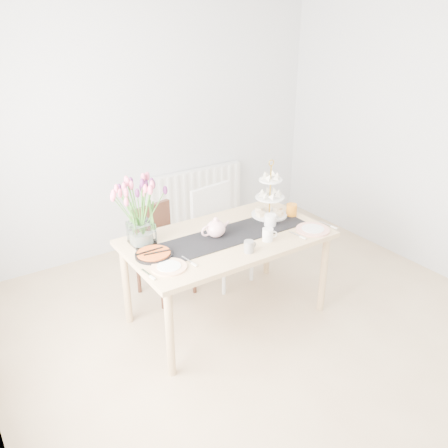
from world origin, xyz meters
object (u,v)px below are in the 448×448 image
chair_white (219,227)px  mug_orange (292,210)px  tulip_vase (139,201)px  dining_table (227,245)px  mug_grey (249,247)px  mug_white (268,235)px  radiator (195,195)px  cake_stand (270,202)px  teapot (216,229)px  plate_left (169,267)px  cream_jug (270,220)px  tart_tin (154,254)px  plate_right (313,230)px  chair_brown (159,244)px

chair_white → mug_orange: bearing=-63.1°
tulip_vase → mug_orange: size_ratio=5.81×
dining_table → mug_grey: bearing=-92.2°
chair_white → mug_white: (-0.08, -0.81, 0.27)m
radiator → cake_stand: bearing=-94.2°
teapot → plate_left: (-0.53, -0.22, -0.07)m
cream_jug → tart_tin: size_ratio=0.36×
radiator → mug_white: mug_white is taller
teapot → tart_tin: bearing=-177.3°
chair_white → plate_right: 0.96m
chair_brown → tart_tin: bearing=-128.9°
tulip_vase → mug_grey: (0.60, -0.57, -0.30)m
chair_brown → mug_grey: bearing=-85.4°
cream_jug → mug_grey: bearing=-141.6°
plate_left → radiator: bearing=54.9°
tulip_vase → cream_jug: tulip_vase is taller
teapot → plate_right: 0.80m
dining_table → mug_orange: bearing=2.0°
cake_stand → plate_left: bearing=-164.5°
mug_orange → mug_grey: bearing=152.3°
teapot → plate_left: bearing=-155.8°
radiator → plate_right: 1.91m
plate_left → chair_brown: bearing=68.5°
plate_left → mug_white: bearing=-3.2°
teapot → mug_orange: 0.78m
chair_white → teapot: chair_white is taller
chair_brown → mug_orange: size_ratio=7.47×
teapot → plate_right: bearing=-22.9°
radiator → teapot: (-0.72, -1.56, 0.38)m
chair_white → tart_tin: 1.11m
radiator → mug_grey: 2.04m
dining_table → teapot: size_ratio=6.55×
chair_brown → plate_left: chair_brown is taller
tulip_vase → teapot: 0.64m
cream_jug → plate_left: size_ratio=0.40×
tulip_vase → chair_brown: bearing=50.8°
mug_grey → mug_white: 0.25m
radiator → plate_right: plate_right is taller
radiator → tart_tin: (-1.27, -1.57, 0.32)m
cream_jug → mug_orange: 0.29m
tulip_vase → teapot: size_ratio=2.60×
chair_white → cream_jug: bearing=-88.4°
teapot → cake_stand: bearing=10.2°
tulip_vase → chair_white: bearing=19.0°
dining_table → plate_right: size_ratio=5.87×
tart_tin → mug_white: bearing=-16.8°
radiator → cream_jug: bearing=-98.0°
cake_stand → plate_left: size_ratio=1.81×
cake_stand → mug_white: cake_stand is taller
mug_grey → mug_orange: (0.70, 0.33, 0.01)m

